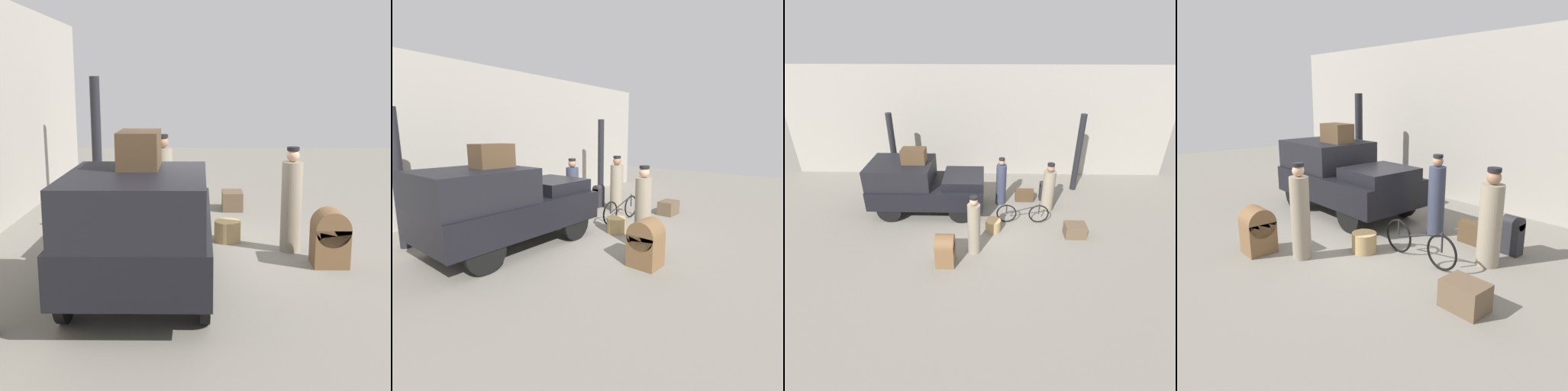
{
  "view_description": "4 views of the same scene",
  "coord_description": "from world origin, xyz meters",
  "views": [
    {
      "loc": [
        -9.03,
        0.1,
        2.9
      ],
      "look_at": [
        0.2,
        0.2,
        0.95
      ],
      "focal_mm": 50.0,
      "sensor_mm": 36.0,
      "label": 1
    },
    {
      "loc": [
        -5.55,
        -4.58,
        2.44
      ],
      "look_at": [
        0.2,
        0.2,
        0.95
      ],
      "focal_mm": 28.0,
      "sensor_mm": 36.0,
      "label": 2
    },
    {
      "loc": [
        0.41,
        -8.43,
        5.69
      ],
      "look_at": [
        0.2,
        0.2,
        0.95
      ],
      "focal_mm": 28.0,
      "sensor_mm": 36.0,
      "label": 3
    },
    {
      "loc": [
        5.98,
        -4.81,
        3.0
      ],
      "look_at": [
        0.2,
        0.2,
        0.95
      ],
      "focal_mm": 35.0,
      "sensor_mm": 36.0,
      "label": 4
    }
  ],
  "objects": [
    {
      "name": "suitcase_small_leather",
      "position": [
        3.16,
        -0.61,
        0.21
      ],
      "size": [
        0.63,
        0.46,
        0.43
      ],
      "color": "brown",
      "rests_on": "ground"
    },
    {
      "name": "canopy_pillar_left",
      "position": [
        -3.21,
        2.6,
        1.5
      ],
      "size": [
        0.23,
        0.23,
        3.01
      ],
      "color": "black",
      "rests_on": "ground"
    },
    {
      "name": "trunk_on_truck_roof",
      "position": [
        -2.0,
        0.91,
        2.02
      ],
      "size": [
        0.78,
        0.52,
        0.48
      ],
      "color": "#4C3823",
      "rests_on": "truck"
    },
    {
      "name": "porter_with_bicycle",
      "position": [
        2.54,
        0.93,
        0.81
      ],
      "size": [
        0.41,
        0.41,
        1.78
      ],
      "color": "gray",
      "rests_on": "ground"
    },
    {
      "name": "trunk_umber_medium",
      "position": [
        2.57,
        1.69,
        0.41
      ],
      "size": [
        0.37,
        0.26,
        0.77
      ],
      "color": "#232328",
      "rests_on": "ground"
    },
    {
      "name": "station_building_facade",
      "position": [
        0.0,
        4.08,
        2.25
      ],
      "size": [
        16.0,
        0.15,
        4.5
      ],
      "color": "gray",
      "rests_on": "ground"
    },
    {
      "name": "porter_standing_middle",
      "position": [
        0.92,
        1.39,
        0.82
      ],
      "size": [
        0.36,
        0.36,
        1.77
      ],
      "color": "#33384C",
      "rests_on": "ground"
    },
    {
      "name": "porter_lifting_near_truck",
      "position": [
        0.07,
        -1.45,
        0.84
      ],
      "size": [
        0.35,
        0.35,
        1.81
      ],
      "color": "gray",
      "rests_on": "ground"
    },
    {
      "name": "ground_plane",
      "position": [
        0.0,
        0.0,
        0.0
      ],
      "size": [
        30.0,
        30.0,
        0.0
      ],
      "primitive_type": "plane",
      "color": "gray"
    },
    {
      "name": "trunk_wicker_pale",
      "position": [
        -0.69,
        -1.95,
        0.46
      ],
      "size": [
        0.5,
        0.56,
        0.91
      ],
      "color": "brown",
      "rests_on": "ground"
    },
    {
      "name": "truck",
      "position": [
        -1.81,
        0.91,
        0.98
      ],
      "size": [
        3.83,
        1.87,
        1.78
      ],
      "color": "black",
      "rests_on": "ground"
    },
    {
      "name": "suitcase_black_upright",
      "position": [
        1.81,
        1.58,
        0.23
      ],
      "size": [
        0.67,
        0.26,
        0.45
      ],
      "color": "#4C3823",
      "rests_on": "ground"
    },
    {
      "name": "bicycle",
      "position": [
        1.6,
        0.12,
        0.34
      ],
      "size": [
        1.72,
        0.04,
        0.7
      ],
      "color": "black",
      "rests_on": "ground"
    },
    {
      "name": "wicker_basket",
      "position": [
        0.63,
        -0.38,
        0.19
      ],
      "size": [
        0.49,
        0.49,
        0.39
      ],
      "color": "tan",
      "rests_on": "ground"
    }
  ]
}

